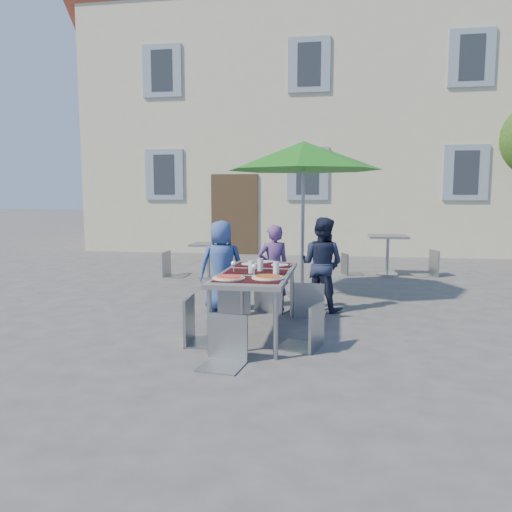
% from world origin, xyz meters
% --- Properties ---
extents(ground, '(90.00, 90.00, 0.00)m').
position_xyz_m(ground, '(0.00, 0.00, 0.00)').
color(ground, '#464548').
rests_on(ground, ground).
extents(building, '(13.60, 8.20, 11.10)m').
position_xyz_m(building, '(-0.00, 11.50, 4.85)').
color(building, '#B8B394').
rests_on(building, ground).
extents(dining_table, '(0.80, 1.85, 0.76)m').
position_xyz_m(dining_table, '(-0.09, -0.35, 0.70)').
color(dining_table, '#424347').
rests_on(dining_table, ground).
extents(pizza_near_left, '(0.35, 0.35, 0.03)m').
position_xyz_m(pizza_near_left, '(-0.29, -0.90, 0.77)').
color(pizza_near_left, white).
rests_on(pizza_near_left, dining_table).
extents(pizza_near_right, '(0.34, 0.34, 0.03)m').
position_xyz_m(pizza_near_right, '(0.11, -0.81, 0.77)').
color(pizza_near_right, white).
rests_on(pizza_near_right, dining_table).
extents(glassware, '(0.58, 0.39, 0.15)m').
position_xyz_m(glassware, '(-0.04, -0.45, 0.83)').
color(glassware, silver).
rests_on(glassware, dining_table).
extents(place_settings, '(0.65, 0.49, 0.01)m').
position_xyz_m(place_settings, '(-0.08, 0.31, 0.76)').
color(place_settings, white).
rests_on(place_settings, dining_table).
extents(child_0, '(0.72, 0.57, 1.29)m').
position_xyz_m(child_0, '(-0.77, 0.79, 0.65)').
color(child_0, '#354F93').
rests_on(child_0, ground).
extents(child_1, '(0.53, 0.44, 1.23)m').
position_xyz_m(child_1, '(-0.05, 0.88, 0.61)').
color(child_1, '#5A3B79').
rests_on(child_1, ground).
extents(child_2, '(0.74, 0.60, 1.33)m').
position_xyz_m(child_2, '(0.63, 1.04, 0.67)').
color(child_2, '#1B223D').
rests_on(child_2, ground).
extents(chair_0, '(0.57, 0.58, 1.02)m').
position_xyz_m(chair_0, '(-0.57, 0.62, 0.60)').
color(chair_0, gray).
rests_on(chair_0, ground).
extents(chair_1, '(0.53, 0.53, 0.97)m').
position_xyz_m(chair_1, '(-0.07, 0.83, 0.57)').
color(chair_1, '#92969E').
rests_on(chair_1, ground).
extents(chair_2, '(0.42, 0.43, 0.92)m').
position_xyz_m(chair_2, '(0.48, 0.60, 0.53)').
color(chair_2, '#92969E').
rests_on(chair_2, ground).
extents(chair_3, '(0.47, 0.47, 1.00)m').
position_xyz_m(chair_3, '(-0.67, -0.80, 0.59)').
color(chair_3, gray).
rests_on(chair_3, ground).
extents(chair_4, '(0.53, 0.52, 0.95)m').
position_xyz_m(chair_4, '(0.55, -0.80, 0.56)').
color(chair_4, '#92989D').
rests_on(chair_4, ground).
extents(chair_5, '(0.45, 0.45, 0.91)m').
position_xyz_m(chair_5, '(-0.22, -1.43, 0.53)').
color(chair_5, '#90969B').
rests_on(chair_5, ground).
extents(patio_umbrella, '(2.45, 2.45, 2.48)m').
position_xyz_m(patio_umbrella, '(0.28, 1.96, 2.23)').
color(patio_umbrella, '#ABADB3').
rests_on(patio_umbrella, ground).
extents(cafe_table_0, '(0.64, 0.64, 0.69)m').
position_xyz_m(cafe_table_0, '(-1.68, 3.48, 0.45)').
color(cafe_table_0, '#ABADB3').
rests_on(cafe_table_0, ground).
extents(bg_chair_l_0, '(0.44, 0.44, 0.96)m').
position_xyz_m(bg_chair_l_0, '(-2.48, 3.53, 0.56)').
color(bg_chair_l_0, gray).
rests_on(bg_chair_l_0, ground).
extents(bg_chair_r_0, '(0.56, 0.56, 0.97)m').
position_xyz_m(bg_chair_r_0, '(-1.28, 3.47, 0.57)').
color(bg_chair_r_0, gray).
rests_on(bg_chair_r_0, ground).
extents(cafe_table_1, '(0.77, 0.77, 0.83)m').
position_xyz_m(cafe_table_1, '(1.84, 4.35, 0.59)').
color(cafe_table_1, '#ABADB3').
rests_on(cafe_table_1, ground).
extents(bg_chair_l_1, '(0.48, 0.48, 0.84)m').
position_xyz_m(bg_chair_l_1, '(1.07, 4.37, 0.48)').
color(bg_chair_l_1, gray).
rests_on(bg_chair_l_1, ground).
extents(bg_chair_r_1, '(0.54, 0.53, 1.00)m').
position_xyz_m(bg_chair_r_1, '(2.68, 4.46, 0.59)').
color(bg_chair_r_1, '#92989D').
rests_on(bg_chair_r_1, ground).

